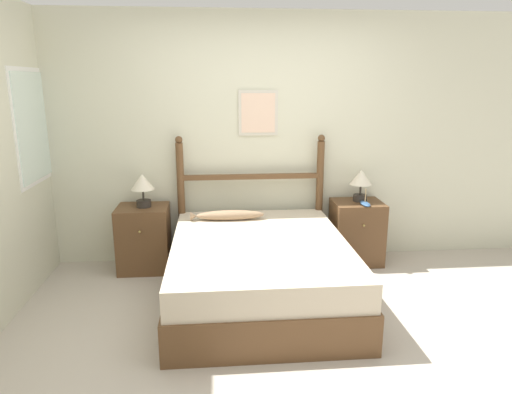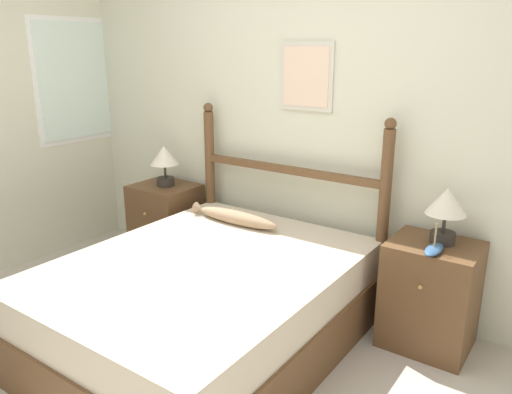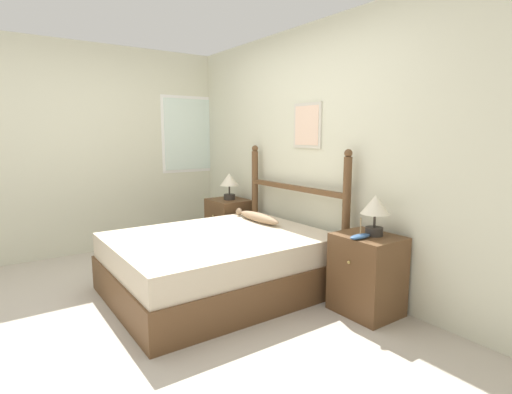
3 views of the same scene
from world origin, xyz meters
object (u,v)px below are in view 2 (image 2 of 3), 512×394
table_lamp_left (164,159)px  model_boat (434,249)px  nightstand_right (430,295)px  fish_pillow (235,217)px  table_lamp_right (446,207)px  bed (205,304)px  nightstand_left (166,223)px

table_lamp_left → model_boat: bearing=-3.6°
nightstand_right → fish_pillow: 1.38m
table_lamp_right → model_boat: (0.00, -0.17, -0.20)m
bed → table_lamp_right: table_lamp_right is taller
table_lamp_left → model_boat: (2.20, -0.14, -0.20)m
table_lamp_right → model_boat: table_lamp_right is taller
nightstand_right → table_lamp_right: size_ratio=1.98×
nightstand_right → fish_pillow: bearing=-173.6°
bed → table_lamp_left: size_ratio=5.78×
model_boat → fish_pillow: size_ratio=0.30×
bed → model_boat: bearing=29.6°
fish_pillow → model_boat: bearing=0.6°
bed → model_boat: 1.36m
nightstand_right → nightstand_left: bearing=180.0°
table_lamp_left → nightstand_right: bearing=-0.1°
bed → nightstand_right: (1.10, 0.78, 0.06)m
nightstand_left → nightstand_right: size_ratio=1.00×
nightstand_left → table_lamp_left: size_ratio=1.98×
nightstand_left → table_lamp_right: size_ratio=1.98×
nightstand_left → fish_pillow: nightstand_left is taller
table_lamp_right → table_lamp_left: bearing=-179.3°
table_lamp_right → fish_pillow: (-1.37, -0.18, -0.29)m
table_lamp_left → fish_pillow: table_lamp_left is taller
bed → nightstand_left: 1.35m
bed → table_lamp_left: bearing=144.2°
table_lamp_left → table_lamp_right: size_ratio=1.00×
nightstand_left → model_boat: model_boat is taller
bed → nightstand_right: bearing=35.3°
nightstand_left → table_lamp_left: table_lamp_left is taller
nightstand_right → model_boat: model_boat is taller
bed → nightstand_left: bearing=144.7°
bed → model_boat: (1.13, 0.64, 0.41)m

